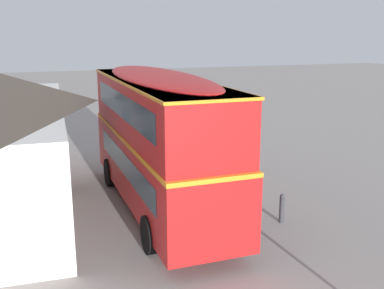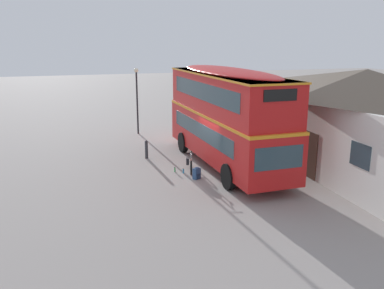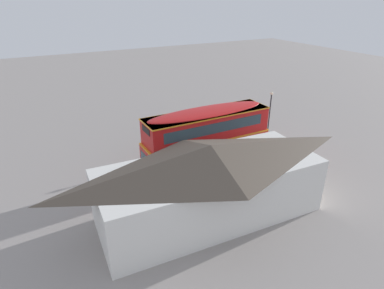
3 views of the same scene
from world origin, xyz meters
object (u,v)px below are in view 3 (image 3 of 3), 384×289
object	(u,v)px
kerb_bollard	(211,139)
double_decker_bus	(207,136)
water_bottle_green_metal	(189,152)
street_lamp	(270,108)
backpack_on_ground	(179,157)
touring_bicycle	(192,153)
water_bottle_blue_sports	(187,155)

from	to	relation	value
kerb_bollard	double_decker_bus	bearing A→B (deg)	53.82
water_bottle_green_metal	kerb_bollard	distance (m)	2.84
street_lamp	double_decker_bus	bearing A→B (deg)	17.49
double_decker_bus	backpack_on_ground	world-z (taller)	double_decker_bus
double_decker_bus	street_lamp	size ratio (longest dim) A/B	2.35
water_bottle_green_metal	backpack_on_ground	bearing A→B (deg)	27.35
backpack_on_ground	double_decker_bus	bearing A→B (deg)	126.47
kerb_bollard	backpack_on_ground	bearing A→B (deg)	19.74
touring_bicycle	backpack_on_ground	xyz separation A→B (m)	(1.17, -0.10, -0.09)
double_decker_bus	kerb_bollard	bearing A→B (deg)	-126.18
backpack_on_ground	kerb_bollard	xyz separation A→B (m)	(-3.97, -1.43, 0.22)
water_bottle_blue_sports	kerb_bollard	xyz separation A→B (m)	(-3.02, -1.10, 0.39)
street_lamp	kerb_bollard	bearing A→B (deg)	-6.91
street_lamp	kerb_bollard	size ratio (longest dim) A/B	4.44
double_decker_bus	street_lamp	distance (m)	8.94
double_decker_bus	backpack_on_ground	distance (m)	3.42
double_decker_bus	touring_bicycle	size ratio (longest dim) A/B	6.13
water_bottle_green_metal	water_bottle_blue_sports	distance (m)	0.45
water_bottle_green_metal	water_bottle_blue_sports	size ratio (longest dim) A/B	1.07
touring_bicycle	water_bottle_blue_sports	world-z (taller)	touring_bicycle
street_lamp	kerb_bollard	distance (m)	6.46
backpack_on_ground	water_bottle_blue_sports	bearing A→B (deg)	-160.89
kerb_bollard	water_bottle_green_metal	bearing A→B (deg)	15.90
touring_bicycle	water_bottle_blue_sports	size ratio (longest dim) A/B	7.26
backpack_on_ground	water_bottle_blue_sports	distance (m)	1.02
double_decker_bus	water_bottle_blue_sports	size ratio (longest dim) A/B	44.49
kerb_bollard	water_bottle_blue_sports	bearing A→B (deg)	19.94
touring_bicycle	street_lamp	distance (m)	9.16
touring_bicycle	kerb_bollard	distance (m)	3.19
touring_bicycle	backpack_on_ground	world-z (taller)	touring_bicycle
touring_bicycle	street_lamp	size ratio (longest dim) A/B	0.38
double_decker_bus	touring_bicycle	distance (m)	2.97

